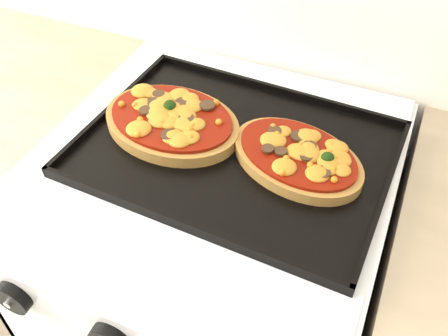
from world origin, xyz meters
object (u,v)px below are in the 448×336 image
at_px(stove, 217,298).
at_px(pizza_right, 297,156).
at_px(baking_tray, 236,148).
at_px(pizza_left, 172,120).

bearing_deg(stove, pizza_right, 11.49).
bearing_deg(baking_tray, pizza_left, 179.65).
height_order(stove, baking_tray, baking_tray).
xyz_separation_m(baking_tray, pizza_right, (0.10, 0.01, 0.01)).
bearing_deg(stove, pizza_left, 163.80).
bearing_deg(baking_tray, pizza_right, 6.49).
relative_size(stove, pizza_left, 3.64).
distance_m(stove, pizza_right, 0.50).
distance_m(stove, baking_tray, 0.47).
height_order(stove, pizza_right, pizza_right).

